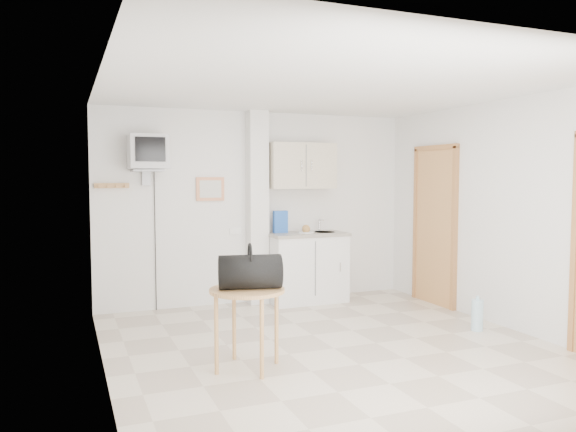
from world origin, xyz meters
name	(u,v)px	position (x,y,z in m)	size (l,w,h in m)	color
ground	(334,348)	(0.00, 0.00, 0.00)	(4.50, 4.50, 0.00)	beige
room_envelope	(353,189)	(0.24, 0.09, 1.54)	(4.24, 4.54, 2.55)	white
kitchenette	(305,241)	(0.57, 2.00, 0.80)	(1.03, 0.58, 2.10)	white
crt_television	(148,153)	(-1.45, 2.02, 1.94)	(0.44, 0.45, 2.15)	slate
round_table	(247,299)	(-0.95, -0.23, 0.61)	(0.65, 0.65, 0.70)	#A77946
duffel_bag	(250,271)	(-0.93, -0.25, 0.85)	(0.58, 0.39, 0.39)	black
water_bottle	(477,315)	(1.72, -0.01, 0.17)	(0.13, 0.13, 0.38)	#ABD4E6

